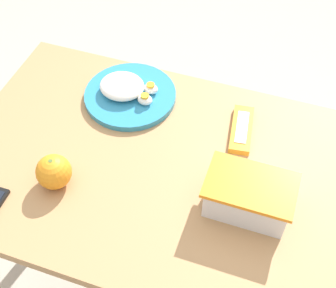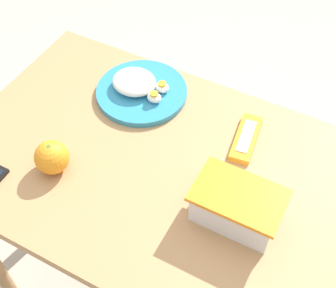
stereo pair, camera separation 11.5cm
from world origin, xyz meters
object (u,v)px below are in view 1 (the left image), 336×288
Objects in this scene: food_container at (248,198)px; orange_fruit at (54,172)px; candy_bar at (242,129)px; rice_plate at (128,93)px.

food_container is 2.35× the size of orange_fruit.
food_container is 1.22× the size of candy_bar.
candy_bar is at bearing 176.09° from rice_plate.
rice_plate reaches higher than candy_bar.
rice_plate is 1.56× the size of candy_bar.
food_container is 0.46m from rice_plate.
orange_fruit is at bearing 9.97° from food_container.
food_container is 0.45m from orange_fruit.
rice_plate is (0.39, -0.24, -0.02)m from food_container.
orange_fruit is (0.44, 0.08, 0.00)m from food_container.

